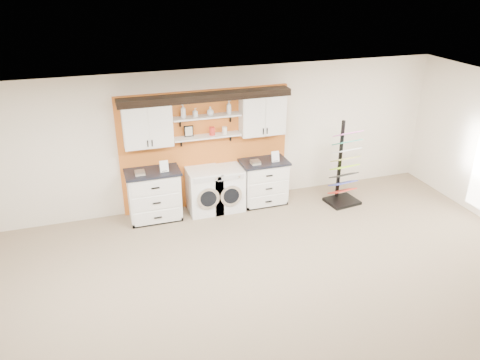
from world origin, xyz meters
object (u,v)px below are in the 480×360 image
object	(u,v)px
base_cabinet_left	(154,195)
washer	(204,191)
sample_rack	(343,178)
base_cabinet_right	(264,182)
dryer	(226,188)

from	to	relation	value
base_cabinet_left	washer	size ratio (longest dim) A/B	1.15
sample_rack	base_cabinet_right	bearing A→B (deg)	154.05
base_cabinet_left	dryer	bearing A→B (deg)	-0.13
base_cabinet_left	base_cabinet_right	size ratio (longest dim) A/B	1.08
base_cabinet_right	washer	xyz separation A→B (m)	(-1.27, -0.00, -0.02)
base_cabinet_left	base_cabinet_right	world-z (taller)	base_cabinet_left
sample_rack	dryer	bearing A→B (deg)	160.12
base_cabinet_left	dryer	xyz separation A→B (m)	(1.45, -0.00, -0.06)
base_cabinet_left	dryer	distance (m)	1.46
dryer	sample_rack	world-z (taller)	sample_rack
base_cabinet_right	washer	distance (m)	1.27
base_cabinet_left	washer	bearing A→B (deg)	-0.19
washer	dryer	distance (m)	0.46
dryer	base_cabinet_left	bearing A→B (deg)	179.87
base_cabinet_left	sample_rack	size ratio (longest dim) A/B	0.59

